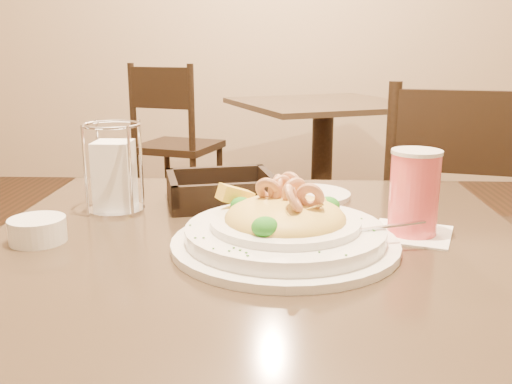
{
  "coord_description": "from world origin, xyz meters",
  "views": [
    {
      "loc": [
        0.04,
        -0.86,
        1.02
      ],
      "look_at": [
        0.0,
        0.02,
        0.8
      ],
      "focal_mm": 40.0,
      "sensor_mm": 36.0,
      "label": 1
    }
  ],
  "objects_px": {
    "dining_chair_near": "(451,227)",
    "butter_ramekin": "(38,230)",
    "bread_basket": "(221,193)",
    "background_table": "(322,141)",
    "dining_chair_far": "(174,140)",
    "main_table": "(255,368)",
    "side_plate": "(311,195)",
    "pasta_bowl": "(285,228)",
    "drink_glass": "(414,193)",
    "napkin_caddy": "(115,174)"
  },
  "relations": [
    {
      "from": "dining_chair_near",
      "to": "butter_ramekin",
      "type": "height_order",
      "value": "dining_chair_near"
    },
    {
      "from": "bread_basket",
      "to": "background_table",
      "type": "bearing_deg",
      "value": 80.51
    },
    {
      "from": "dining_chair_near",
      "to": "dining_chair_far",
      "type": "height_order",
      "value": "same"
    },
    {
      "from": "main_table",
      "to": "butter_ramekin",
      "type": "xyz_separation_m",
      "value": [
        -0.35,
        -0.01,
        0.24
      ]
    },
    {
      "from": "bread_basket",
      "to": "side_plate",
      "type": "relative_size",
      "value": 1.5
    },
    {
      "from": "pasta_bowl",
      "to": "butter_ramekin",
      "type": "xyz_separation_m",
      "value": [
        -0.4,
        0.01,
        -0.01
      ]
    },
    {
      "from": "bread_basket",
      "to": "drink_glass",
      "type": "bearing_deg",
      "value": -28.43
    },
    {
      "from": "dining_chair_near",
      "to": "bread_basket",
      "type": "bearing_deg",
      "value": 54.62
    },
    {
      "from": "pasta_bowl",
      "to": "butter_ramekin",
      "type": "height_order",
      "value": "pasta_bowl"
    },
    {
      "from": "drink_glass",
      "to": "napkin_caddy",
      "type": "relative_size",
      "value": 0.95
    },
    {
      "from": "napkin_caddy",
      "to": "bread_basket",
      "type": "bearing_deg",
      "value": 18.62
    },
    {
      "from": "drink_glass",
      "to": "bread_basket",
      "type": "distance_m",
      "value": 0.39
    },
    {
      "from": "background_table",
      "to": "pasta_bowl",
      "type": "xyz_separation_m",
      "value": [
        -0.23,
        -2.4,
        0.26
      ]
    },
    {
      "from": "main_table",
      "to": "dining_chair_far",
      "type": "height_order",
      "value": "dining_chair_far"
    },
    {
      "from": "dining_chair_far",
      "to": "drink_glass",
      "type": "height_order",
      "value": "dining_chair_far"
    },
    {
      "from": "bread_basket",
      "to": "butter_ramekin",
      "type": "height_order",
      "value": "bread_basket"
    },
    {
      "from": "pasta_bowl",
      "to": "bread_basket",
      "type": "relative_size",
      "value": 1.62
    },
    {
      "from": "bread_basket",
      "to": "pasta_bowl",
      "type": "bearing_deg",
      "value": -63.91
    },
    {
      "from": "side_plate",
      "to": "drink_glass",
      "type": "bearing_deg",
      "value": -56.35
    },
    {
      "from": "dining_chair_far",
      "to": "pasta_bowl",
      "type": "height_order",
      "value": "dining_chair_far"
    },
    {
      "from": "dining_chair_near",
      "to": "dining_chair_far",
      "type": "relative_size",
      "value": 1.0
    },
    {
      "from": "side_plate",
      "to": "pasta_bowl",
      "type": "bearing_deg",
      "value": -100.48
    },
    {
      "from": "dining_chair_far",
      "to": "drink_glass",
      "type": "relative_size",
      "value": 5.74
    },
    {
      "from": "dining_chair_near",
      "to": "dining_chair_far",
      "type": "bearing_deg",
      "value": -40.41
    },
    {
      "from": "bread_basket",
      "to": "side_plate",
      "type": "distance_m",
      "value": 0.19
    },
    {
      "from": "background_table",
      "to": "napkin_caddy",
      "type": "distance_m",
      "value": 2.29
    },
    {
      "from": "dining_chair_far",
      "to": "bread_basket",
      "type": "xyz_separation_m",
      "value": [
        0.49,
        -2.1,
        0.24
      ]
    },
    {
      "from": "main_table",
      "to": "dining_chair_near",
      "type": "bearing_deg",
      "value": 54.89
    },
    {
      "from": "dining_chair_far",
      "to": "pasta_bowl",
      "type": "bearing_deg",
      "value": 122.32
    },
    {
      "from": "drink_glass",
      "to": "side_plate",
      "type": "xyz_separation_m",
      "value": [
        -0.16,
        0.23,
        -0.07
      ]
    },
    {
      "from": "main_table",
      "to": "dining_chair_near",
      "type": "relative_size",
      "value": 0.97
    },
    {
      "from": "main_table",
      "to": "background_table",
      "type": "xyz_separation_m",
      "value": [
        0.28,
        2.38,
        0.0
      ]
    },
    {
      "from": "dining_chair_near",
      "to": "drink_glass",
      "type": "bearing_deg",
      "value": 82.01
    },
    {
      "from": "dining_chair_near",
      "to": "bread_basket",
      "type": "height_order",
      "value": "dining_chair_near"
    },
    {
      "from": "background_table",
      "to": "butter_ramekin",
      "type": "height_order",
      "value": "butter_ramekin"
    },
    {
      "from": "dining_chair_far",
      "to": "main_table",
      "type": "bearing_deg",
      "value": 121.36
    },
    {
      "from": "side_plate",
      "to": "butter_ramekin",
      "type": "xyz_separation_m",
      "value": [
        -0.45,
        -0.3,
        0.01
      ]
    },
    {
      "from": "bread_basket",
      "to": "napkin_caddy",
      "type": "relative_size",
      "value": 1.43
    },
    {
      "from": "main_table",
      "to": "napkin_caddy",
      "type": "xyz_separation_m",
      "value": [
        -0.27,
        0.17,
        0.3
      ]
    },
    {
      "from": "background_table",
      "to": "dining_chair_near",
      "type": "xyz_separation_m",
      "value": [
        0.27,
        -1.59,
        0.01
      ]
    },
    {
      "from": "bread_basket",
      "to": "butter_ramekin",
      "type": "relative_size",
      "value": 2.7
    },
    {
      "from": "main_table",
      "to": "side_plate",
      "type": "distance_m",
      "value": 0.38
    },
    {
      "from": "pasta_bowl",
      "to": "side_plate",
      "type": "distance_m",
      "value": 0.31
    },
    {
      "from": "drink_glass",
      "to": "butter_ramekin",
      "type": "bearing_deg",
      "value": -174.11
    },
    {
      "from": "drink_glass",
      "to": "butter_ramekin",
      "type": "relative_size",
      "value": 1.79
    },
    {
      "from": "main_table",
      "to": "side_plate",
      "type": "relative_size",
      "value": 5.53
    },
    {
      "from": "dining_chair_far",
      "to": "side_plate",
      "type": "bearing_deg",
      "value": 125.86
    },
    {
      "from": "dining_chair_far",
      "to": "side_plate",
      "type": "height_order",
      "value": "dining_chair_far"
    },
    {
      "from": "background_table",
      "to": "side_plate",
      "type": "height_order",
      "value": "side_plate"
    },
    {
      "from": "dining_chair_near",
      "to": "background_table",
      "type": "bearing_deg",
      "value": -66.44
    }
  ]
}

